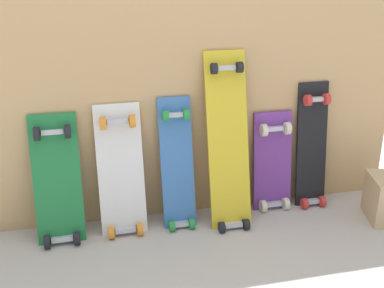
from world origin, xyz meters
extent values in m
plane|color=#B2AAA0|center=(0.00, 0.00, 0.00)|extent=(12.00, 12.00, 0.00)
cube|color=tan|center=(0.00, 0.07, 0.77)|extent=(2.39, 0.04, 1.55)
cube|color=#1E7238|center=(-0.68, -0.05, 0.28)|extent=(0.23, 0.20, 0.69)
cube|color=#B7B7BF|center=(-0.68, -0.14, 0.03)|extent=(0.10, 0.04, 0.03)
cube|color=#B7B7BF|center=(-0.68, 0.00, 0.55)|extent=(0.10, 0.04, 0.03)
cylinder|color=black|center=(-0.75, -0.16, 0.03)|extent=(0.03, 0.07, 0.07)
cylinder|color=black|center=(-0.61, -0.16, 0.03)|extent=(0.03, 0.07, 0.07)
cylinder|color=black|center=(-0.75, -0.02, 0.55)|extent=(0.03, 0.07, 0.07)
cylinder|color=black|center=(-0.61, -0.02, 0.55)|extent=(0.03, 0.07, 0.07)
cube|color=silver|center=(-0.37, -0.04, 0.30)|extent=(0.23, 0.18, 0.72)
cube|color=#B7B7BF|center=(-0.37, -0.13, 0.03)|extent=(0.11, 0.04, 0.03)
cube|color=#B7B7BF|center=(-0.37, 0.00, 0.57)|extent=(0.11, 0.04, 0.03)
cylinder|color=orange|center=(-0.44, -0.15, 0.03)|extent=(0.03, 0.06, 0.06)
cylinder|color=orange|center=(-0.29, -0.15, 0.03)|extent=(0.03, 0.06, 0.06)
cylinder|color=orange|center=(-0.44, -0.02, 0.58)|extent=(0.03, 0.06, 0.06)
cylinder|color=orange|center=(-0.29, -0.02, 0.58)|extent=(0.03, 0.06, 0.06)
cube|color=#386BAD|center=(-0.07, -0.04, 0.30)|extent=(0.17, 0.18, 0.74)
cube|color=#B7B7BF|center=(-0.07, -0.13, 0.02)|extent=(0.08, 0.04, 0.03)
cube|color=#B7B7BF|center=(-0.07, 0.00, 0.59)|extent=(0.08, 0.04, 0.03)
cylinder|color=#268C3F|center=(-0.13, -0.15, 0.03)|extent=(0.03, 0.06, 0.06)
cylinder|color=#268C3F|center=(-0.02, -0.15, 0.03)|extent=(0.03, 0.06, 0.06)
cylinder|color=#268C3F|center=(-0.13, -0.02, 0.59)|extent=(0.03, 0.06, 0.06)
cylinder|color=#268C3F|center=(-0.02, -0.02, 0.59)|extent=(0.03, 0.06, 0.06)
cube|color=gold|center=(0.19, -0.08, 0.41)|extent=(0.22, 0.25, 0.97)
cube|color=#B7B7BF|center=(0.19, -0.20, 0.02)|extent=(0.10, 0.04, 0.03)
cube|color=#B7B7BF|center=(0.19, 0.00, 0.82)|extent=(0.10, 0.04, 0.03)
cylinder|color=black|center=(0.12, -0.22, 0.03)|extent=(0.03, 0.06, 0.06)
cylinder|color=black|center=(0.26, -0.22, 0.03)|extent=(0.03, 0.06, 0.06)
cylinder|color=black|center=(0.12, -0.02, 0.82)|extent=(0.03, 0.06, 0.06)
cylinder|color=black|center=(0.26, -0.02, 0.82)|extent=(0.03, 0.06, 0.06)
cube|color=#6B338C|center=(0.48, 0.00, 0.25)|extent=(0.22, 0.09, 0.62)
cube|color=#B7B7BF|center=(0.48, -0.05, 0.03)|extent=(0.10, 0.04, 0.03)
cube|color=#B7B7BF|center=(0.48, 0.01, 0.47)|extent=(0.10, 0.04, 0.03)
cylinder|color=beige|center=(0.41, -0.06, 0.03)|extent=(0.03, 0.07, 0.07)
cylinder|color=beige|center=(0.55, -0.06, 0.03)|extent=(0.03, 0.07, 0.07)
cylinder|color=beige|center=(0.41, -0.01, 0.47)|extent=(0.03, 0.07, 0.07)
cylinder|color=beige|center=(0.55, -0.01, 0.47)|extent=(0.03, 0.07, 0.07)
cube|color=black|center=(0.71, 0.00, 0.32)|extent=(0.18, 0.11, 0.77)
cube|color=#B7B7BF|center=(0.71, -0.06, 0.03)|extent=(0.08, 0.04, 0.03)
cube|color=#B7B7BF|center=(0.71, 0.01, 0.62)|extent=(0.08, 0.04, 0.03)
cylinder|color=red|center=(0.65, -0.08, 0.03)|extent=(0.03, 0.06, 0.06)
cylinder|color=red|center=(0.76, -0.08, 0.03)|extent=(0.03, 0.06, 0.06)
cylinder|color=red|center=(0.65, -0.01, 0.62)|extent=(0.03, 0.06, 0.06)
cylinder|color=red|center=(0.76, -0.01, 0.62)|extent=(0.03, 0.06, 0.06)
camera|label=1|loc=(-0.53, -2.31, 1.35)|focal=45.45mm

